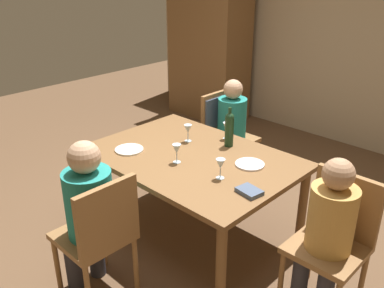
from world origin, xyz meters
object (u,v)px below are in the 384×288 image
object	(u,v)px
chair_near	(100,232)
wine_glass_near_right	(176,149)
person_man_bearded	(328,228)
dinner_plate_guest_left	(250,164)
wine_bottle_tall_green	(229,128)
person_man_guest	(234,125)
armoire_cabinet	(209,40)
wine_glass_far	(227,127)
chair_right_end	(335,234)
handbag	(257,182)
person_woman_host	(88,209)
wine_glass_near_left	(188,130)
dinner_plate_host	(129,150)
chair_far_left	(222,124)
wine_glass_centre	(221,165)
dining_table	(192,164)

from	to	relation	value
chair_near	wine_glass_near_right	size ratio (longest dim) A/B	6.17
person_man_bearded	dinner_plate_guest_left	xyz separation A→B (m)	(-0.76, 0.21, 0.10)
person_man_bearded	wine_bottle_tall_green	xyz separation A→B (m)	(-1.10, 0.37, 0.24)
person_man_guest	wine_glass_near_right	bearing A→B (deg)	16.66
person_man_bearded	dinner_plate_guest_left	distance (m)	0.79
armoire_cabinet	dinner_plate_guest_left	distance (m)	3.18
wine_bottle_tall_green	wine_glass_far	world-z (taller)	wine_bottle_tall_green
chair_right_end	handbag	world-z (taller)	chair_right_end
person_man_bearded	wine_bottle_tall_green	size ratio (longest dim) A/B	3.28
wine_bottle_tall_green	person_woman_host	bearing A→B (deg)	-94.92
wine_glass_near_left	wine_glass_far	size ratio (longest dim) A/B	1.00
dinner_plate_host	handbag	distance (m)	1.44
armoire_cabinet	handbag	world-z (taller)	armoire_cabinet
wine_glass_near_left	chair_far_left	bearing A→B (deg)	109.00
chair_near	person_man_guest	bearing A→B (deg)	12.63
person_woman_host	wine_glass_far	size ratio (longest dim) A/B	7.67
person_man_guest	wine_glass_near_right	distance (m)	1.18
wine_glass_centre	handbag	xyz separation A→B (m)	(-0.41, 1.07, -0.72)
wine_glass_centre	chair_near	bearing A→B (deg)	-110.91
dinner_plate_host	dinner_plate_guest_left	world-z (taller)	same
dining_table	dinner_plate_host	xyz separation A→B (m)	(-0.43, -0.28, 0.08)
wine_glass_far	dinner_plate_guest_left	bearing A→B (deg)	-30.71
chair_far_left	wine_glass_centre	distance (m)	1.41
chair_right_end	wine_bottle_tall_green	distance (m)	1.18
chair_near	person_man_bearded	world-z (taller)	person_man_bearded
handbag	wine_glass_far	bearing A→B (deg)	-91.14
person_man_guest	wine_glass_centre	world-z (taller)	person_man_guest
armoire_cabinet	person_man_guest	distance (m)	2.13
dinner_plate_guest_left	chair_right_end	bearing A→B (deg)	-7.15
chair_right_end	dinner_plate_host	world-z (taller)	chair_right_end
wine_glass_far	dinner_plate_guest_left	world-z (taller)	wine_glass_far
dining_table	dinner_plate_host	bearing A→B (deg)	-146.96
person_man_guest	wine_glass_near_left	world-z (taller)	person_man_guest
chair_right_end	dining_table	bearing A→B (deg)	4.21
armoire_cabinet	wine_glass_near_left	bearing A→B (deg)	-51.76
chair_right_end	wine_bottle_tall_green	xyz separation A→B (m)	(-1.10, 0.26, 0.35)
wine_glass_far	person_woman_host	bearing A→B (deg)	-90.17
wine_bottle_tall_green	wine_glass_near_left	xyz separation A→B (m)	(-0.31, -0.17, -0.05)
armoire_cabinet	dining_table	size ratio (longest dim) A/B	1.36
chair_right_end	person_man_bearded	distance (m)	0.15
person_woman_host	armoire_cabinet	bearing A→B (deg)	29.94
chair_far_left	dinner_plate_guest_left	distance (m)	1.20
wine_glass_centre	wine_glass_near_right	distance (m)	0.41
dining_table	wine_glass_far	xyz separation A→B (m)	(-0.02, 0.45, 0.18)
wine_glass_near_right	dinner_plate_guest_left	distance (m)	0.56
dinner_plate_guest_left	wine_glass_near_left	bearing A→B (deg)	-179.96
person_man_guest	dinner_plate_guest_left	world-z (taller)	person_man_guest
chair_near	wine_glass_far	world-z (taller)	chair_near
dinner_plate_guest_left	handbag	distance (m)	1.08
person_woman_host	person_man_guest	bearing A→B (deg)	9.33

